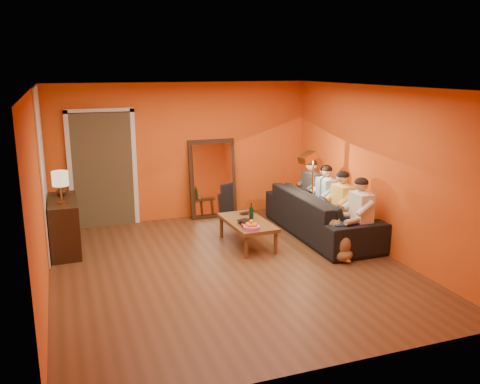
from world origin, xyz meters
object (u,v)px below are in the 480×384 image
object	(u,v)px
wine_bottle	(251,212)
sofa	(322,214)
person_far_left	(361,216)
sideboard	(64,225)
floor_lamp	(312,195)
vase	(61,191)
person_far_right	(311,192)
person_mid_left	(342,207)
laptop	(250,213)
coffee_table	(247,233)
tumbler	(252,215)
dog	(340,240)
mirror_frame	(213,178)
table_lamp	(61,188)
person_mid_right	(326,199)

from	to	relation	value
wine_bottle	sofa	bearing A→B (deg)	4.81
person_far_left	wine_bottle	xyz separation A→B (m)	(-1.49, 0.89, -0.03)
sideboard	floor_lamp	xyz separation A→B (m)	(4.09, -0.58, 0.29)
vase	person_far_right	bearing A→B (deg)	-3.51
sideboard	wine_bottle	size ratio (longest dim) A/B	3.81
floor_lamp	sofa	bearing A→B (deg)	-49.12
sideboard	floor_lamp	distance (m)	4.14
sideboard	person_far_left	distance (m)	4.68
sideboard	wine_bottle	bearing A→B (deg)	-15.19
person_mid_left	person_far_left	bearing A→B (deg)	-90.00
person_far_right	laptop	bearing A→B (deg)	-164.99
coffee_table	sofa	bearing A→B (deg)	0.06
wine_bottle	person_far_right	bearing A→B (deg)	27.17
tumbler	dog	bearing A→B (deg)	-50.70
person_far_right	sofa	bearing A→B (deg)	-101.31
person_far_right	vase	bearing A→B (deg)	176.49
dog	vase	world-z (taller)	vase
dog	tumbler	distance (m)	1.55
sofa	person_far_right	distance (m)	0.70
wine_bottle	vase	size ratio (longest dim) A/B	1.79
person_far_left	tumbler	size ratio (longest dim) A/B	12.64
person_far_right	vase	distance (m)	4.39
sofa	person_far_left	size ratio (longest dim) A/B	2.14
coffee_table	vase	xyz separation A→B (m)	(-2.83, 0.98, 0.73)
person_far_left	wine_bottle	size ratio (longest dim) A/B	3.94
person_far_right	wine_bottle	bearing A→B (deg)	-152.83
person_mid_left	tumbler	world-z (taller)	person_mid_left
dog	laptop	bearing A→B (deg)	119.70
sofa	dog	bearing A→B (deg)	164.82
sofa	laptop	size ratio (longest dim) A/B	8.45
mirror_frame	sofa	world-z (taller)	mirror_frame
vase	dog	bearing A→B (deg)	-27.65
wine_bottle	tumbler	size ratio (longest dim) A/B	3.21
floor_lamp	person_mid_left	world-z (taller)	floor_lamp
coffee_table	person_far_right	world-z (taller)	person_far_right
person_mid_left	tumbler	bearing A→B (deg)	160.39
tumbler	person_far_left	bearing A→B (deg)	-36.65
person_far_left	person_mid_left	world-z (taller)	same
person_far_left	table_lamp	bearing A→B (deg)	162.62
person_mid_right	wine_bottle	xyz separation A→B (m)	(-1.49, -0.21, -0.03)
wine_bottle	tumbler	distance (m)	0.21
mirror_frame	person_far_right	world-z (taller)	mirror_frame
sideboard	table_lamp	world-z (taller)	table_lamp
table_lamp	dog	bearing A→B (deg)	-21.00
person_mid_right	person_far_left	bearing A→B (deg)	-90.00
floor_lamp	person_mid_right	xyz separation A→B (m)	(0.28, 0.01, -0.11)
mirror_frame	laptop	distance (m)	1.51
coffee_table	laptop	distance (m)	0.45
coffee_table	floor_lamp	distance (m)	1.37
tumbler	laptop	distance (m)	0.24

